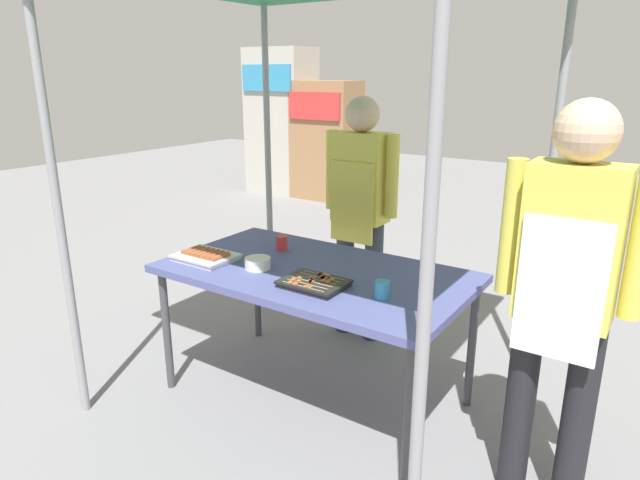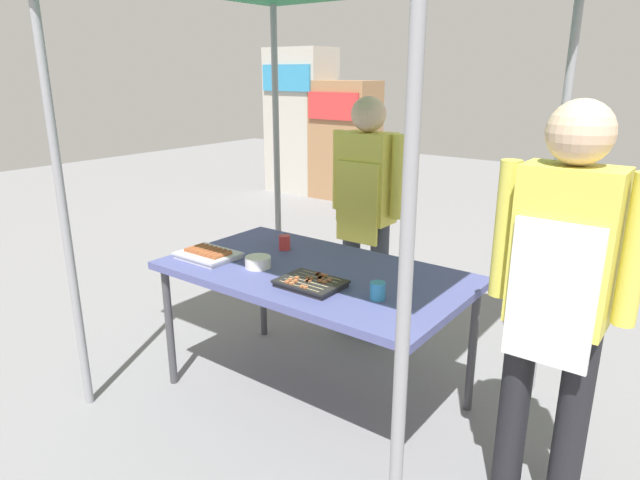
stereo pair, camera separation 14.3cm
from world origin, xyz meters
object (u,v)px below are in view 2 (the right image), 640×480
at_px(drink_cup_near_edge, 378,291).
at_px(condiment_bowl, 258,262).
at_px(customer_nearby, 559,286).
at_px(neighbor_stall_left, 345,141).
at_px(drink_cup_by_wok, 285,242).
at_px(tray_meat_skewers, 311,283).
at_px(stall_table, 314,279).
at_px(vendor_woman, 366,201).
at_px(neighbor_stall_right, 301,121).
at_px(tray_grilled_sausages, 208,254).

bearing_deg(drink_cup_near_edge, condiment_bowl, -179.06).
distance_m(customer_nearby, neighbor_stall_left, 5.94).
relative_size(condiment_bowl, drink_cup_near_edge, 1.66).
distance_m(condiment_bowl, drink_cup_by_wok, 0.33).
xyz_separation_m(tray_meat_skewers, customer_nearby, (1.09, 0.09, 0.22)).
distance_m(tray_meat_skewers, drink_cup_by_wok, 0.61).
height_order(stall_table, customer_nearby, customer_nearby).
distance_m(vendor_woman, neighbor_stall_right, 4.89).
relative_size(tray_meat_skewers, drink_cup_near_edge, 3.74).
height_order(tray_grilled_sausages, vendor_woman, vendor_woman).
bearing_deg(drink_cup_by_wok, stall_table, -25.99).
distance_m(vendor_woman, neighbor_stall_left, 4.34).
relative_size(stall_table, condiment_bowl, 11.70).
relative_size(customer_nearby, neighbor_stall_right, 0.80).
height_order(stall_table, neighbor_stall_right, neighbor_stall_right).
bearing_deg(condiment_bowl, tray_meat_skewers, -7.15).
bearing_deg(drink_cup_by_wok, neighbor_stall_right, 127.74).
bearing_deg(drink_cup_by_wok, tray_meat_skewers, -37.59).
distance_m(tray_meat_skewers, condiment_bowl, 0.39).
distance_m(tray_grilled_sausages, drink_cup_by_wok, 0.45).
bearing_deg(customer_nearby, neighbor_stall_left, 132.06).
distance_m(drink_cup_near_edge, customer_nearby, 0.78).
xyz_separation_m(vendor_woman, customer_nearby, (1.41, -0.91, 0.04)).
bearing_deg(neighbor_stall_left, neighbor_stall_right, 177.56).
bearing_deg(tray_grilled_sausages, neighbor_stall_right, 123.32).
bearing_deg(tray_grilled_sausages, drink_cup_by_wok, 57.73).
height_order(condiment_bowl, customer_nearby, customer_nearby).
bearing_deg(tray_meat_skewers, condiment_bowl, 172.85).
bearing_deg(neighbor_stall_left, tray_meat_skewers, -57.29).
distance_m(tray_meat_skewers, vendor_woman, 1.06).
height_order(vendor_woman, customer_nearby, customer_nearby).
relative_size(tray_grilled_sausages, vendor_woman, 0.20).
xyz_separation_m(condiment_bowl, customer_nearby, (1.48, 0.04, 0.21)).
distance_m(tray_grilled_sausages, customer_nearby, 1.82).
xyz_separation_m(stall_table, vendor_woman, (-0.19, 0.79, 0.25)).
bearing_deg(drink_cup_near_edge, neighbor_stall_left, 126.02).
bearing_deg(neighbor_stall_right, customer_nearby, -42.84).
xyz_separation_m(tray_meat_skewers, neighbor_stall_right, (-3.70, 4.53, 0.28)).
bearing_deg(tray_grilled_sausages, vendor_woman, 68.23).
xyz_separation_m(stall_table, tray_meat_skewers, (0.13, -0.20, 0.07)).
bearing_deg(drink_cup_near_edge, customer_nearby, 1.86).
xyz_separation_m(tray_grilled_sausages, vendor_woman, (0.40, 1.00, 0.18)).
bearing_deg(tray_meat_skewers, customer_nearby, 4.48).
distance_m(stall_table, tray_meat_skewers, 0.25).
relative_size(tray_grilled_sausages, neighbor_stall_right, 0.16).
xyz_separation_m(vendor_woman, neighbor_stall_left, (-2.57, 3.50, -0.13)).
xyz_separation_m(tray_meat_skewers, vendor_woman, (-0.32, 0.99, 0.18)).
distance_m(condiment_bowl, neighbor_stall_right, 5.57).
height_order(tray_meat_skewers, condiment_bowl, condiment_bowl).
relative_size(condiment_bowl, neighbor_stall_right, 0.07).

